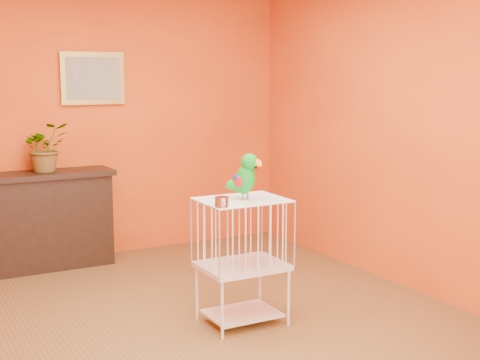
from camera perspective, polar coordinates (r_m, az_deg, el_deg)
ground at (r=4.88m, az=-4.11°, el=-12.56°), size 4.50×4.50×0.00m
room_shell at (r=4.54m, az=-4.33°, el=6.36°), size 4.50×4.50×4.50m
console_cabinet at (r=6.45m, az=-16.11°, el=-3.30°), size 1.22×0.44×0.90m
potted_plant at (r=6.34m, az=-16.23°, el=2.22°), size 0.47×0.51×0.35m
framed_picture at (r=6.62m, az=-12.45°, el=8.47°), size 0.62×0.04×0.50m
birdcage at (r=4.83m, az=0.19°, el=-6.81°), size 0.60×0.46×0.92m
feed_cup at (r=4.44m, az=-1.54°, el=-1.87°), size 0.09×0.09×0.07m
parrot at (r=4.69m, az=0.48°, el=0.35°), size 0.19×0.29×0.33m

